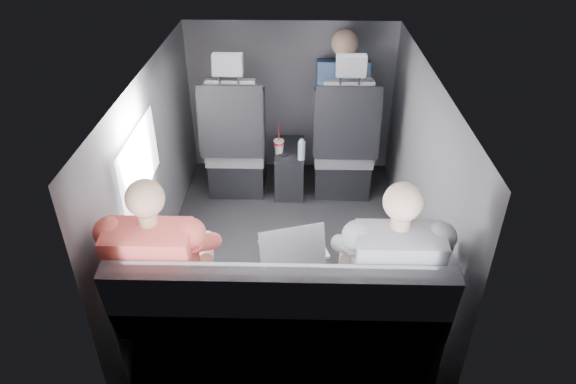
{
  "coord_description": "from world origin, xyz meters",
  "views": [
    {
      "loc": [
        0.08,
        -2.98,
        2.41
      ],
      "look_at": [
        0.01,
        -0.05,
        0.54
      ],
      "focal_mm": 32.0,
      "sensor_mm": 36.0,
      "label": 1
    }
  ],
  "objects_px": {
    "front_seat_right": "(343,150)",
    "center_console": "(290,168)",
    "laptop_silver": "(293,249)",
    "passenger_rear_right": "(388,274)",
    "passenger_rear_left": "(165,270)",
    "soda_cup": "(279,146)",
    "laptop_black": "(387,253)",
    "laptop_white": "(164,250)",
    "passenger_front_right": "(342,98)",
    "water_bottle": "(302,150)",
    "rear_bench": "(281,330)",
    "front_seat_left": "(236,149)"
  },
  "relations": [
    {
      "from": "laptop_black",
      "to": "front_seat_right",
      "type": "bearing_deg",
      "value": 94.07
    },
    {
      "from": "passenger_rear_left",
      "to": "soda_cup",
      "type": "bearing_deg",
      "value": 73.37
    },
    {
      "from": "front_seat_right",
      "to": "soda_cup",
      "type": "height_order",
      "value": "front_seat_right"
    },
    {
      "from": "front_seat_left",
      "to": "laptop_silver",
      "type": "distance_m",
      "value": 1.71
    },
    {
      "from": "rear_bench",
      "to": "front_seat_left",
      "type": "bearing_deg",
      "value": 103.31
    },
    {
      "from": "laptop_silver",
      "to": "passenger_front_right",
      "type": "distance_m",
      "value": 1.92
    },
    {
      "from": "laptop_black",
      "to": "passenger_rear_left",
      "type": "distance_m",
      "value": 1.19
    },
    {
      "from": "front_seat_right",
      "to": "passenger_rear_right",
      "type": "bearing_deg",
      "value": -86.9
    },
    {
      "from": "water_bottle",
      "to": "laptop_silver",
      "type": "relative_size",
      "value": 0.43
    },
    {
      "from": "center_console",
      "to": "passenger_rear_right",
      "type": "distance_m",
      "value": 1.97
    },
    {
      "from": "center_console",
      "to": "rear_bench",
      "type": "relative_size",
      "value": 0.3
    },
    {
      "from": "laptop_white",
      "to": "passenger_front_right",
      "type": "bearing_deg",
      "value": 60.31
    },
    {
      "from": "center_console",
      "to": "passenger_rear_right",
      "type": "xyz_separation_m",
      "value": [
        0.55,
        -1.85,
        0.43
      ]
    },
    {
      "from": "rear_bench",
      "to": "laptop_black",
      "type": "distance_m",
      "value": 0.71
    },
    {
      "from": "front_seat_left",
      "to": "passenger_front_right",
      "type": "xyz_separation_m",
      "value": [
        0.88,
        0.26,
        0.36
      ]
    },
    {
      "from": "passenger_front_right",
      "to": "rear_bench",
      "type": "bearing_deg",
      "value": -101.34
    },
    {
      "from": "laptop_silver",
      "to": "passenger_rear_left",
      "type": "xyz_separation_m",
      "value": [
        -0.66,
        -0.19,
        -0.0
      ]
    },
    {
      "from": "front_seat_right",
      "to": "center_console",
      "type": "xyz_separation_m",
      "value": [
        -0.45,
        0.04,
        -0.2
      ]
    },
    {
      "from": "soda_cup",
      "to": "passenger_rear_left",
      "type": "bearing_deg",
      "value": -106.63
    },
    {
      "from": "laptop_white",
      "to": "soda_cup",
      "type": "bearing_deg",
      "value": 70.38
    },
    {
      "from": "rear_bench",
      "to": "soda_cup",
      "type": "bearing_deg",
      "value": 92.7
    },
    {
      "from": "laptop_silver",
      "to": "laptop_black",
      "type": "xyz_separation_m",
      "value": [
        0.51,
        -0.01,
        -0.0
      ]
    },
    {
      "from": "front_seat_left",
      "to": "laptop_white",
      "type": "bearing_deg",
      "value": -96.94
    },
    {
      "from": "laptop_black",
      "to": "water_bottle",
      "type": "bearing_deg",
      "value": 107.54
    },
    {
      "from": "front_seat_right",
      "to": "laptop_silver",
      "type": "xyz_separation_m",
      "value": [
        -0.39,
        -1.62,
        0.23
      ]
    },
    {
      "from": "laptop_white",
      "to": "passenger_rear_left",
      "type": "bearing_deg",
      "value": -75.94
    },
    {
      "from": "center_console",
      "to": "soda_cup",
      "type": "distance_m",
      "value": 0.3
    },
    {
      "from": "soda_cup",
      "to": "laptop_white",
      "type": "height_order",
      "value": "laptop_white"
    },
    {
      "from": "laptop_silver",
      "to": "passenger_front_right",
      "type": "xyz_separation_m",
      "value": [
        0.38,
        1.87,
        0.13
      ]
    },
    {
      "from": "front_seat_left",
      "to": "center_console",
      "type": "distance_m",
      "value": 0.49
    },
    {
      "from": "front_seat_left",
      "to": "laptop_silver",
      "type": "relative_size",
      "value": 3.08
    },
    {
      "from": "passenger_rear_left",
      "to": "passenger_rear_right",
      "type": "xyz_separation_m",
      "value": [
        1.16,
        -0.0,
        0.0
      ]
    },
    {
      "from": "laptop_silver",
      "to": "soda_cup",
      "type": "bearing_deg",
      "value": 95.27
    },
    {
      "from": "front_seat_right",
      "to": "soda_cup",
      "type": "xyz_separation_m",
      "value": [
        -0.54,
        -0.06,
        0.07
      ]
    },
    {
      "from": "center_console",
      "to": "laptop_silver",
      "type": "height_order",
      "value": "laptop_silver"
    },
    {
      "from": "front_seat_left",
      "to": "laptop_black",
      "type": "bearing_deg",
      "value": -58.08
    },
    {
      "from": "laptop_black",
      "to": "passenger_rear_right",
      "type": "relative_size",
      "value": 0.32
    },
    {
      "from": "soda_cup",
      "to": "laptop_silver",
      "type": "distance_m",
      "value": 1.57
    },
    {
      "from": "front_seat_left",
      "to": "passenger_rear_right",
      "type": "height_order",
      "value": "front_seat_left"
    },
    {
      "from": "passenger_rear_right",
      "to": "water_bottle",
      "type": "bearing_deg",
      "value": 105.18
    },
    {
      "from": "passenger_front_right",
      "to": "laptop_white",
      "type": "bearing_deg",
      "value": -119.69
    },
    {
      "from": "front_seat_left",
      "to": "passenger_front_right",
      "type": "distance_m",
      "value": 0.99
    },
    {
      "from": "passenger_rear_right",
      "to": "passenger_front_right",
      "type": "relative_size",
      "value": 1.37
    },
    {
      "from": "laptop_silver",
      "to": "passenger_rear_right",
      "type": "distance_m",
      "value": 0.53
    },
    {
      "from": "water_bottle",
      "to": "passenger_rear_right",
      "type": "relative_size",
      "value": 0.14
    },
    {
      "from": "water_bottle",
      "to": "front_seat_right",
      "type": "bearing_deg",
      "value": 24.03
    },
    {
      "from": "center_console",
      "to": "laptop_white",
      "type": "bearing_deg",
      "value": -111.14
    },
    {
      "from": "water_bottle",
      "to": "passenger_rear_left",
      "type": "height_order",
      "value": "passenger_rear_left"
    },
    {
      "from": "front_seat_right",
      "to": "rear_bench",
      "type": "distance_m",
      "value": 1.96
    },
    {
      "from": "rear_bench",
      "to": "laptop_white",
      "type": "height_order",
      "value": "rear_bench"
    }
  ]
}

